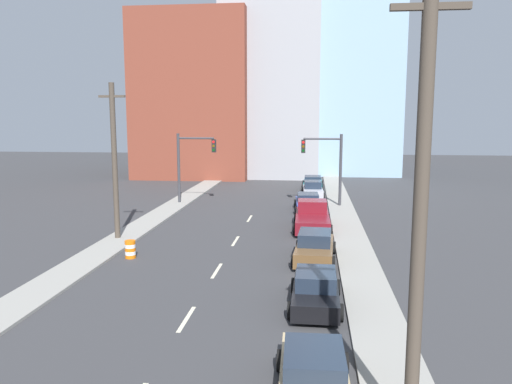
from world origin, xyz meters
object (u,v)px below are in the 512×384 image
sedan_blue (308,203)px  sedan_teal (313,183)px  traffic_signal_right (329,161)px  sedan_black (316,290)px  utility_pole_left_mid (115,161)px  traffic_barrel (130,249)px  sedan_tan (314,377)px  pickup_truck_maroon (312,218)px  utility_pole_right_near (420,214)px  sedan_brown (315,247)px  traffic_signal_left (189,159)px  sedan_silver (313,190)px

sedan_blue → sedan_teal: bearing=85.2°
traffic_signal_right → sedan_black: traffic_signal_right is taller
sedan_blue → sedan_teal: size_ratio=1.04×
utility_pole_left_mid → traffic_barrel: 6.23m
utility_pole_left_mid → sedan_tan: (11.90, -16.29, -4.20)m
traffic_barrel → pickup_truck_maroon: 12.62m
utility_pole_right_near → sedan_teal: 41.47m
sedan_black → sedan_brown: (-0.01, 6.42, 0.05)m
traffic_signal_left → sedan_silver: size_ratio=1.31×
traffic_signal_right → sedan_blue: bearing=-128.8°
utility_pole_left_mid → sedan_black: size_ratio=2.09×
sedan_brown → pickup_truck_maroon: pickup_truck_maroon is taller
traffic_signal_left → sedan_tan: traffic_signal_left is taller
traffic_signal_left → sedan_teal: 15.12m
sedan_brown → sedan_tan: bearing=-87.3°
sedan_silver → sedan_brown: bearing=-92.2°
utility_pole_right_near → sedan_brown: (-2.12, 14.56, -4.62)m
sedan_black → sedan_blue: bearing=92.0°
sedan_tan → pickup_truck_maroon: (-0.06, 20.65, 0.13)m
utility_pole_right_near → pickup_truck_maroon: bearing=95.8°
sedan_tan → sedan_silver: 34.09m
traffic_signal_right → utility_pole_left_mid: 18.60m
traffic_barrel → sedan_black: (9.73, -5.78, 0.18)m
sedan_blue → sedan_silver: size_ratio=1.06×
pickup_truck_maroon → sedan_silver: 13.43m
utility_pole_right_near → sedan_tan: bearing=146.2°
traffic_barrel → sedan_brown: 9.75m
sedan_tan → sedan_blue: bearing=89.5°
sedan_tan → sedan_blue: (-0.43, 27.23, 0.01)m
sedan_blue → sedan_teal: sedan_blue is taller
sedan_brown → traffic_signal_left: bearing=126.3°
sedan_tan → sedan_black: 6.67m
utility_pole_left_mid → sedan_blue: utility_pole_left_mid is taller
traffic_signal_right → traffic_barrel: (-10.94, -16.93, -3.38)m
utility_pole_right_near → sedan_teal: utility_pole_right_near is taller
utility_pole_left_mid → sedan_blue: 16.40m
utility_pole_right_near → sedan_black: bearing=104.5°
sedan_teal → sedan_brown: bearing=-89.5°
utility_pole_left_mid → traffic_signal_right: bearing=44.8°
sedan_brown → pickup_truck_maroon: 7.56m
pickup_truck_maroon → sedan_blue: size_ratio=1.18×
sedan_brown → sedan_silver: sedan_brown is taller
utility_pole_left_mid → pickup_truck_maroon: 13.25m
utility_pole_right_near → traffic_signal_left: bearing=112.6°
utility_pole_left_mid → sedan_tan: 20.61m
sedan_black → sedan_blue: sedan_black is taller
utility_pole_left_mid → pickup_truck_maroon: size_ratio=1.63×
utility_pole_left_mid → sedan_teal: 26.55m
traffic_signal_left → utility_pole_left_mid: 13.18m
utility_pole_left_mid → sedan_black: (11.98, -9.62, -4.18)m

